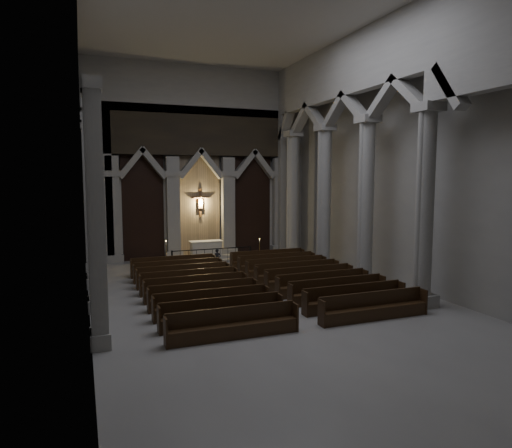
# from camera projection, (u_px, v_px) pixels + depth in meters

# --- Properties ---
(room) EXTENTS (24.00, 24.10, 12.00)m
(room) POSITION_uv_depth(u_px,v_px,m) (272.00, 115.00, 17.93)
(room) COLOR #999691
(room) RESTS_ON ground
(sanctuary_wall) EXTENTS (14.00, 0.77, 12.00)m
(sanctuary_wall) POSITION_uv_depth(u_px,v_px,m) (200.00, 154.00, 28.75)
(sanctuary_wall) COLOR #A29F97
(sanctuary_wall) RESTS_ON ground
(right_arcade) EXTENTS (1.00, 24.00, 12.00)m
(right_arcade) POSITION_uv_depth(u_px,v_px,m) (370.00, 119.00, 21.10)
(right_arcade) COLOR #A29F97
(right_arcade) RESTS_ON ground
(left_pilasters) EXTENTS (0.60, 13.00, 8.03)m
(left_pilasters) POSITION_uv_depth(u_px,v_px,m) (91.00, 207.00, 19.17)
(left_pilasters) COLOR #A29F97
(left_pilasters) RESTS_ON ground
(sanctuary_step) EXTENTS (8.50, 2.60, 0.15)m
(sanctuary_step) POSITION_uv_depth(u_px,v_px,m) (205.00, 258.00, 28.57)
(sanctuary_step) COLOR #A29F97
(sanctuary_step) RESTS_ON ground
(altar) EXTENTS (2.03, 0.81, 1.03)m
(altar) POSITION_uv_depth(u_px,v_px,m) (206.00, 249.00, 28.53)
(altar) COLOR beige
(altar) RESTS_ON sanctuary_step
(altar_rail) EXTENTS (4.88, 0.09, 0.96)m
(altar_rail) POSITION_uv_depth(u_px,v_px,m) (212.00, 254.00, 26.98)
(altar_rail) COLOR black
(altar_rail) RESTS_ON ground
(candle_stand_left) EXTENTS (0.25, 0.25, 1.50)m
(candle_stand_left) POSITION_uv_depth(u_px,v_px,m) (166.00, 259.00, 26.43)
(candle_stand_left) COLOR #AD8635
(candle_stand_left) RESTS_ON ground
(candle_stand_right) EXTENTS (0.21, 0.21, 1.25)m
(candle_stand_right) POSITION_uv_depth(u_px,v_px,m) (260.00, 253.00, 28.83)
(candle_stand_right) COLOR #AD8635
(candle_stand_right) RESTS_ON ground
(pews) EXTENTS (9.84, 10.62, 0.99)m
(pews) POSITION_uv_depth(u_px,v_px,m) (255.00, 286.00, 20.39)
(pews) COLOR black
(pews) RESTS_ON ground
(worshipper) EXTENTS (0.48, 0.40, 1.13)m
(worshipper) POSITION_uv_depth(u_px,v_px,m) (217.00, 259.00, 25.63)
(worshipper) COLOR black
(worshipper) RESTS_ON ground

